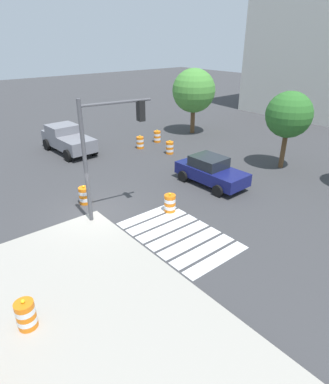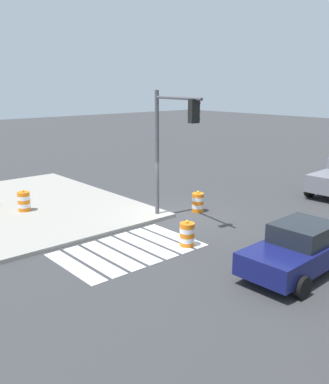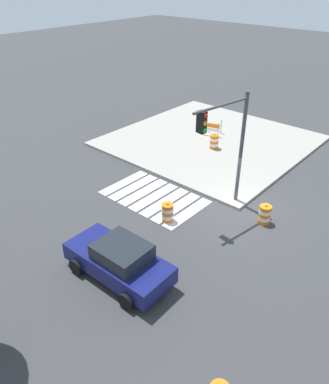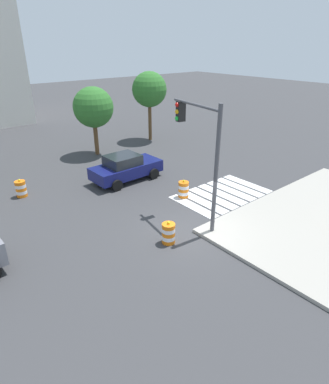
{
  "view_description": "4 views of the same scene",
  "coord_description": "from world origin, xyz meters",
  "px_view_note": "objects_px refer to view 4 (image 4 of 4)",
  "views": [
    {
      "loc": [
        12.92,
        -6.34,
        7.87
      ],
      "look_at": [
        2.5,
        2.24,
        1.41
      ],
      "focal_mm": 30.56,
      "sensor_mm": 36.0,
      "label": 1
    },
    {
      "loc": [
        12.51,
        13.53,
        5.88
      ],
      "look_at": [
        1.77,
        1.23,
        1.71
      ],
      "focal_mm": 39.54,
      "sensor_mm": 36.0,
      "label": 2
    },
    {
      "loc": [
        -7.3,
        13.85,
        10.3
      ],
      "look_at": [
        2.32,
        2.88,
        1.47
      ],
      "focal_mm": 35.17,
      "sensor_mm": 36.0,
      "label": 3
    },
    {
      "loc": [
        -8.85,
        -8.73,
        7.74
      ],
      "look_at": [
        0.61,
        2.71,
        0.82
      ],
      "focal_mm": 30.38,
      "sensor_mm": 36.0,
      "label": 4
    }
  ],
  "objects_px": {
    "traffic_barrel_median_far": "(168,233)",
    "traffic_light_pole": "(200,141)",
    "street_tree_streetside_far": "(149,90)",
    "traffic_barrel_crosswalk_end": "(21,189)",
    "sports_car": "(126,168)",
    "traffic_barrel_far_curb": "(183,190)",
    "street_tree_streetside_mid": "(93,108)"
  },
  "relations": [
    {
      "from": "traffic_barrel_median_far",
      "to": "sports_car",
      "type": "bearing_deg",
      "value": 70.68
    },
    {
      "from": "sports_car",
      "to": "traffic_barrel_median_far",
      "type": "relative_size",
      "value": 4.26
    },
    {
      "from": "traffic_barrel_median_far",
      "to": "traffic_light_pole",
      "type": "height_order",
      "value": "traffic_light_pole"
    },
    {
      "from": "traffic_barrel_far_curb",
      "to": "street_tree_streetside_mid",
      "type": "bearing_deg",
      "value": 89.7
    },
    {
      "from": "traffic_barrel_median_far",
      "to": "street_tree_streetside_far",
      "type": "xyz_separation_m",
      "value": [
        9.0,
        13.07,
        3.7
      ]
    },
    {
      "from": "traffic_barrel_crosswalk_end",
      "to": "street_tree_streetside_far",
      "type": "relative_size",
      "value": 0.18
    },
    {
      "from": "traffic_barrel_far_curb",
      "to": "traffic_light_pole",
      "type": "distance_m",
      "value": 4.41
    },
    {
      "from": "street_tree_streetside_mid",
      "to": "street_tree_streetside_far",
      "type": "height_order",
      "value": "street_tree_streetside_far"
    },
    {
      "from": "traffic_barrel_far_curb",
      "to": "traffic_barrel_median_far",
      "type": "bearing_deg",
      "value": -140.68
    },
    {
      "from": "traffic_light_pole",
      "to": "street_tree_streetside_far",
      "type": "relative_size",
      "value": 0.98
    },
    {
      "from": "traffic_barrel_median_far",
      "to": "street_tree_streetside_mid",
      "type": "relative_size",
      "value": 0.21
    },
    {
      "from": "sports_car",
      "to": "traffic_light_pole",
      "type": "xyz_separation_m",
      "value": [
        -0.27,
        -6.39,
        3.1
      ]
    },
    {
      "from": "street_tree_streetside_far",
      "to": "traffic_barrel_median_far",
      "type": "bearing_deg",
      "value": -124.55
    },
    {
      "from": "street_tree_streetside_far",
      "to": "traffic_light_pole",
      "type": "bearing_deg",
      "value": -118.59
    },
    {
      "from": "traffic_barrel_crosswalk_end",
      "to": "street_tree_streetside_mid",
      "type": "bearing_deg",
      "value": 29.85
    },
    {
      "from": "traffic_barrel_crosswalk_end",
      "to": "street_tree_streetside_mid",
      "type": "xyz_separation_m",
      "value": [
        6.8,
        3.9,
        3.0
      ]
    },
    {
      "from": "traffic_barrel_far_curb",
      "to": "sports_car",
      "type": "bearing_deg",
      "value": 104.91
    },
    {
      "from": "traffic_light_pole",
      "to": "street_tree_streetside_mid",
      "type": "relative_size",
      "value": 1.12
    },
    {
      "from": "traffic_barrel_median_far",
      "to": "street_tree_streetside_mid",
      "type": "height_order",
      "value": "street_tree_streetside_mid"
    },
    {
      "from": "traffic_barrel_crosswalk_end",
      "to": "street_tree_streetside_mid",
      "type": "distance_m",
      "value": 8.39
    },
    {
      "from": "sports_car",
      "to": "street_tree_streetside_far",
      "type": "relative_size",
      "value": 0.78
    },
    {
      "from": "sports_car",
      "to": "street_tree_streetside_far",
      "type": "bearing_deg",
      "value": 43.33
    },
    {
      "from": "traffic_barrel_far_curb",
      "to": "street_tree_streetside_far",
      "type": "height_order",
      "value": "street_tree_streetside_far"
    },
    {
      "from": "traffic_barrel_crosswalk_end",
      "to": "street_tree_streetside_far",
      "type": "distance_m",
      "value": 13.6
    },
    {
      "from": "sports_car",
      "to": "traffic_barrel_crosswalk_end",
      "type": "bearing_deg",
      "value": 163.3
    },
    {
      "from": "traffic_barrel_crosswalk_end",
      "to": "traffic_light_pole",
      "type": "bearing_deg",
      "value": -56.25
    },
    {
      "from": "traffic_barrel_crosswalk_end",
      "to": "traffic_light_pole",
      "type": "distance_m",
      "value": 10.33
    },
    {
      "from": "traffic_light_pole",
      "to": "sports_car",
      "type": "bearing_deg",
      "value": 87.54
    },
    {
      "from": "traffic_light_pole",
      "to": "street_tree_streetside_far",
      "type": "bearing_deg",
      "value": 61.41
    },
    {
      "from": "traffic_barrel_far_curb",
      "to": "street_tree_streetside_far",
      "type": "bearing_deg",
      "value": 61.6
    },
    {
      "from": "traffic_light_pole",
      "to": "street_tree_streetside_far",
      "type": "height_order",
      "value": "traffic_light_pole"
    },
    {
      "from": "traffic_light_pole",
      "to": "traffic_barrel_crosswalk_end",
      "type": "bearing_deg",
      "value": 123.75
    }
  ]
}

